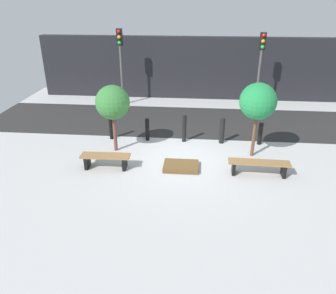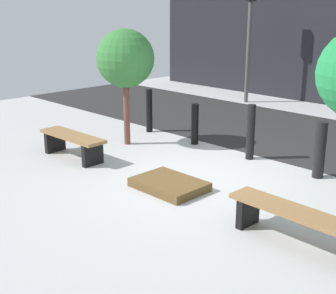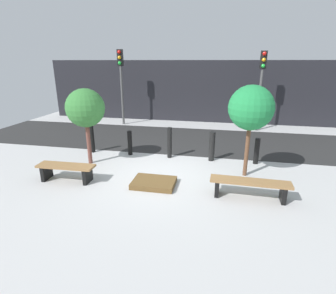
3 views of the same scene
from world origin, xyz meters
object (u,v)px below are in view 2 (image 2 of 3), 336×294
(bollard_far_left, at_px, (149,111))
(bollard_center, at_px, (251,132))
(bench_right, at_px, (299,221))
(planter_bed, at_px, (169,184))
(bench_left, at_px, (73,141))
(tree_behind_left_bench, at_px, (125,59))
(bollard_right, at_px, (320,150))
(bollard_left, at_px, (195,124))
(traffic_light_west, at_px, (250,15))

(bollard_far_left, xyz_separation_m, bollard_center, (2.89, 0.00, 0.03))
(bench_right, relative_size, bollard_far_left, 1.88)
(planter_bed, distance_m, bollard_far_left, 3.66)
(bench_left, height_order, tree_behind_left_bench, tree_behind_left_bench)
(bench_right, bearing_deg, bollard_far_left, 157.32)
(bench_left, relative_size, bollard_far_left, 1.59)
(bollard_right, bearing_deg, bench_right, -67.02)
(bench_right, height_order, planter_bed, bench_right)
(bollard_far_left, height_order, bollard_right, bollard_far_left)
(bench_right, distance_m, bollard_left, 4.59)
(planter_bed, bearing_deg, bollard_center, 90.00)
(bench_right, height_order, bollard_far_left, bollard_far_left)
(planter_bed, height_order, tree_behind_left_bench, tree_behind_left_bench)
(bench_left, bearing_deg, bollard_center, 42.79)
(bollard_center, distance_m, bollard_right, 1.44)
(bench_left, bearing_deg, bollard_far_left, 98.33)
(bench_right, bearing_deg, bench_left, -178.43)
(bench_right, bearing_deg, bollard_center, 137.21)
(planter_bed, height_order, bollard_center, bollard_center)
(tree_behind_left_bench, bearing_deg, traffic_light_west, 99.55)
(planter_bed, relative_size, bollard_left, 1.30)
(planter_bed, height_order, bollard_right, bollard_right)
(bench_left, relative_size, bench_right, 0.84)
(bench_right, xyz_separation_m, traffic_light_west, (-5.86, 6.92, 2.26))
(bollard_far_left, bearing_deg, tree_behind_left_bench, -67.83)
(bench_left, relative_size, tree_behind_left_bench, 0.67)
(bollard_right, bearing_deg, bollard_left, 180.00)
(bollard_left, xyz_separation_m, traffic_light_west, (-1.96, 4.51, 2.16))
(bollard_center, height_order, bollard_right, bollard_center)
(bollard_far_left, relative_size, bollard_left, 1.16)
(planter_bed, relative_size, tree_behind_left_bench, 0.47)
(bollard_right, bearing_deg, bollard_far_left, 180.00)
(planter_bed, bearing_deg, bollard_right, 56.87)
(tree_behind_left_bench, height_order, bollard_center, tree_behind_left_bench)
(tree_behind_left_bench, distance_m, traffic_light_west, 5.68)
(bench_left, height_order, bench_right, bench_left)
(bench_right, bearing_deg, planter_bed, 176.93)
(bollard_far_left, height_order, bollard_left, bollard_far_left)
(bench_left, relative_size, planter_bed, 1.42)
(planter_bed, bearing_deg, tree_behind_left_bench, 154.46)
(bench_left, relative_size, bollard_left, 1.84)
(bench_right, bearing_deg, tree_behind_left_bench, 165.96)
(bench_left, distance_m, bollard_right, 4.59)
(bench_left, distance_m, traffic_light_west, 7.34)
(bench_left, height_order, bollard_center, bollard_center)
(bench_left, bearing_deg, traffic_light_west, 96.10)
(bollard_far_left, bearing_deg, bollard_right, 0.00)
(bollard_far_left, xyz_separation_m, traffic_light_west, (-0.51, 4.51, 2.09))
(bench_left, relative_size, bollard_center, 1.50)
(bollard_left, relative_size, bollard_center, 0.82)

